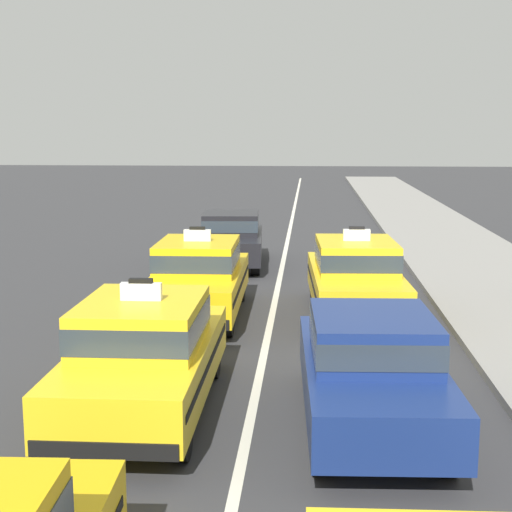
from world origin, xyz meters
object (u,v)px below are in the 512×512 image
object	(u,v)px
taxi_left_second	(144,353)
taxi_left_third	(199,277)
sedan_right_second	(371,367)
sedan_left_fourth	(231,237)
taxi_right_third	(355,276)

from	to	relation	value
taxi_left_second	taxi_left_third	world-z (taller)	same
taxi_left_second	sedan_right_second	size ratio (longest dim) A/B	1.05
sedan_left_fourth	sedan_right_second	bearing A→B (deg)	-75.23
taxi_left_second	taxi_right_third	size ratio (longest dim) A/B	0.99
taxi_left_third	taxi_right_third	world-z (taller)	same
sedan_left_fourth	taxi_right_third	size ratio (longest dim) A/B	0.95
taxi_right_third	taxi_left_second	bearing A→B (deg)	-119.51
sedan_right_second	taxi_right_third	distance (m)	6.06
taxi_left_second	taxi_right_third	world-z (taller)	same
taxi_left_third	taxi_right_third	distance (m)	3.32
taxi_left_third	sedan_left_fourth	world-z (taller)	taxi_left_third
taxi_left_second	sedan_left_fourth	bearing A→B (deg)	89.97
taxi_left_second	taxi_left_third	distance (m)	5.46
taxi_left_second	sedan_right_second	distance (m)	3.14
taxi_left_second	taxi_left_third	xyz separation A→B (m)	(-0.05, 5.46, 0.00)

